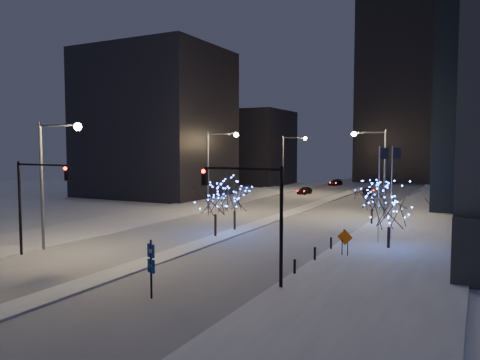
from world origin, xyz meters
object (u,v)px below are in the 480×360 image
Objects in this scene: street_lamp_w_far at (289,156)px; traffic_signal_west at (34,193)px; street_lamp_east at (377,162)px; car_far at (336,182)px; holiday_tree_median_far at (235,195)px; holiday_tree_plaza_near at (389,206)px; wayfinding_sign at (151,263)px; street_lamp_w_near at (51,168)px; traffic_signal_east at (256,204)px; street_lamp_w_mid at (215,160)px; holiday_tree_median_near at (215,198)px; holiday_tree_plaza_far at (372,196)px; construction_sign at (345,240)px; car_near at (305,190)px; car_mid at (368,191)px.

traffic_signal_west is (0.50, -52.00, -1.74)m from street_lamp_w_far.
car_far is (-16.86, 43.79, -5.82)m from street_lamp_east.
holiday_tree_plaza_near is at bearing -6.70° from holiday_tree_median_far.
street_lamp_w_near is at bearing 175.17° from wayfinding_sign.
traffic_signal_east is at bearing -111.01° from holiday_tree_plaza_near.
street_lamp_w_far reaches higher than car_far.
street_lamp_w_mid is at bearing 151.45° from holiday_tree_plaza_near.
car_far is (2.16, 21.79, -5.87)m from street_lamp_w_far.
holiday_tree_median_near is 1.01× the size of holiday_tree_median_far.
street_lamp_w_near reaches higher than holiday_tree_plaza_far.
traffic_signal_east is (-1.14, -29.00, -1.69)m from street_lamp_east.
street_lamp_east reaches higher than car_far.
street_lamp_w_near is 1.00× the size of street_lamp_w_far.
street_lamp_east is at bearing -49.15° from street_lamp_w_far.
holiday_tree_plaza_near is 11.92m from holiday_tree_plaza_far.
holiday_tree_median_near is (-9.44, 11.51, -1.19)m from traffic_signal_east.
street_lamp_w_mid is 1.94× the size of holiday_tree_median_far.
traffic_signal_west is at bearing -116.14° from holiday_tree_median_far.
wayfinding_sign is (-5.08, -33.67, -4.50)m from street_lamp_east.
holiday_tree_plaza_far is (-3.61, 11.35, -0.46)m from holiday_tree_plaza_near.
traffic_signal_west reaches higher than holiday_tree_plaza_far.
construction_sign is (1.63, -19.65, -5.14)m from street_lamp_east.
traffic_signal_east reaches higher than wayfinding_sign.
car_near is 1.95× the size of construction_sign.
car_mid is at bearing 66.54° from street_lamp_w_mid.
holiday_tree_plaza_near reaches higher than holiday_tree_median_near.
street_lamp_w_near is 1.00× the size of street_lamp_w_mid.
traffic_signal_east is 1.36× the size of holiday_tree_median_far.
street_lamp_w_mid reaches higher than holiday_tree_plaza_near.
construction_sign is at bearing -65.89° from car_far.
street_lamp_east is 1.43× the size of traffic_signal_east.
street_lamp_w_near and street_lamp_east have the same top height.
car_near is at bearing 98.26° from holiday_tree_median_near.
holiday_tree_median_far is at bearing 122.80° from wayfinding_sign.
car_far is at bearing 87.35° from street_lamp_w_mid.
holiday_tree_median_far is at bearing -138.80° from holiday_tree_plaza_far.
street_lamp_w_near is at bearing 176.79° from traffic_signal_east.
holiday_tree_median_near is 17.27m from holiday_tree_plaza_far.
street_lamp_east is at bearing 98.73° from wayfinding_sign.
traffic_signal_east reaches higher than car_near.
holiday_tree_median_far reaches higher than car_near.
street_lamp_w_mid reaches higher than car_mid.
street_lamp_w_far is (0.00, 25.00, 0.00)m from street_lamp_w_mid.
street_lamp_w_mid is 14.05m from holiday_tree_median_far.
wayfinding_sign is (13.94, -5.67, -4.55)m from street_lamp_w_near.
traffic_signal_west is at bearing -86.03° from car_near.
holiday_tree_plaza_near is at bearing 68.99° from traffic_signal_east.
traffic_signal_west is at bearing -121.69° from street_lamp_east.
construction_sign is at bearing -120.21° from holiday_tree_plaza_near.
holiday_tree_plaza_near is (20.51, -38.70, 2.81)m from car_near.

